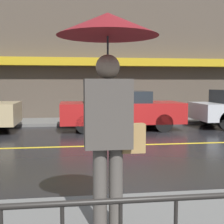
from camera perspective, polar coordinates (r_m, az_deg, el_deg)
ground_plane at (r=8.45m, az=4.58°, el=-6.01°), size 80.00×80.00×0.00m
sidewalk_far at (r=13.33m, az=-0.03°, el=-1.62°), size 28.00×2.15×0.11m
lane_marking at (r=8.45m, az=4.58°, el=-5.99°), size 25.20×0.12×0.01m
building_storefront at (r=14.48m, az=-0.69°, el=10.46°), size 28.00×0.85×5.98m
pedestrian at (r=3.14m, az=-0.67°, el=8.28°), size 1.01×1.01×2.23m
car_red at (r=11.16m, az=1.50°, el=0.46°), size 4.31×1.80×1.38m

